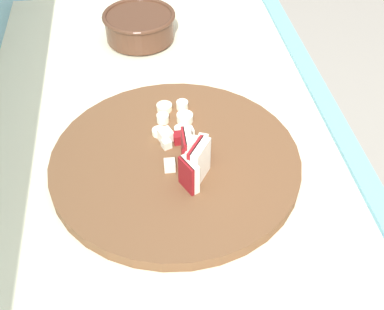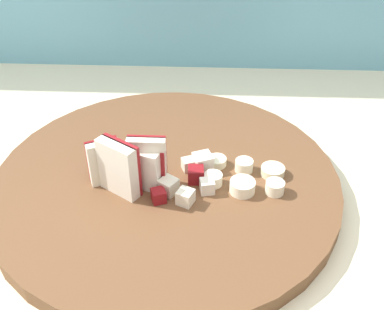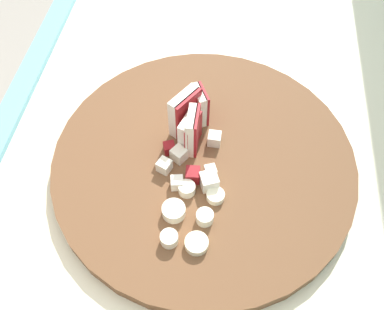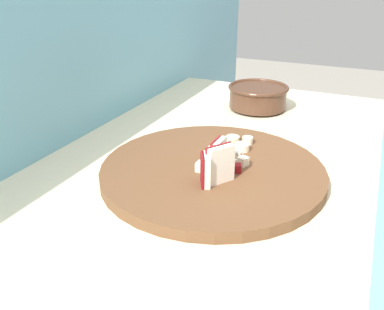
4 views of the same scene
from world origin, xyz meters
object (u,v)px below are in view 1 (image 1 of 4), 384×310
Objects in this scene: cutting_board at (175,162)px; banana_slice_rows at (174,117)px; apple_wedge_fan at (192,159)px; ceramic_bowl at (140,25)px; apple_dice_pile at (182,143)px.

banana_slice_rows is (0.10, -0.01, 0.02)m from cutting_board.
ceramic_bowl is at bearing 7.10° from apple_wedge_fan.
apple_wedge_fan is (-0.04, -0.02, 0.04)m from cutting_board.
cutting_board is at bearing -175.37° from ceramic_bowl.
ceramic_bowl is (0.42, 0.03, 0.03)m from cutting_board.
apple_wedge_fan reaches higher than cutting_board.
ceramic_bowl is (0.46, 0.06, -0.01)m from apple_wedge_fan.
apple_dice_pile is at bearing -176.08° from banana_slice_rows.
apple_dice_pile is 0.40m from ceramic_bowl.
cutting_board is at bearing 30.11° from apple_wedge_fan.
banana_slice_rows is at bearing -172.50° from ceramic_bowl.
apple_dice_pile is at bearing -31.49° from cutting_board.
banana_slice_rows reaches higher than cutting_board.
apple_dice_pile is (0.02, -0.01, 0.02)m from cutting_board.
cutting_board is 2.57× the size of ceramic_bowl.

